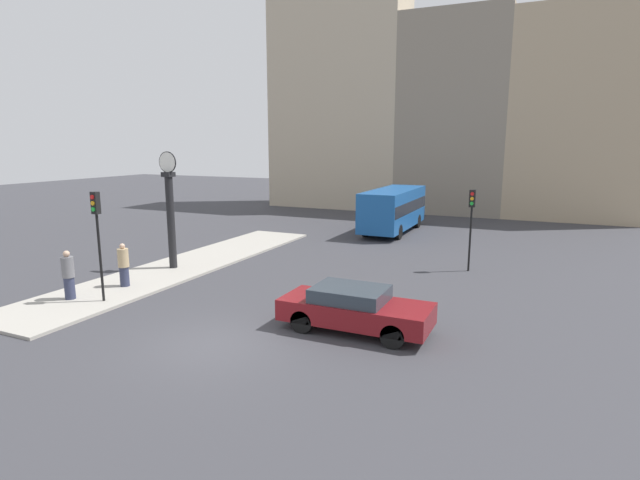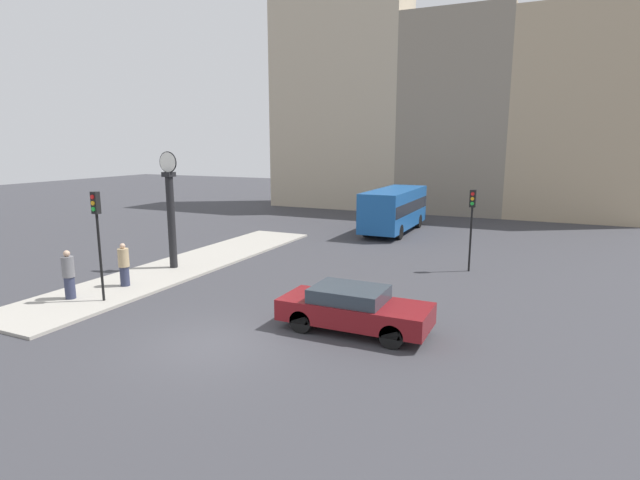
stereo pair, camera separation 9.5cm
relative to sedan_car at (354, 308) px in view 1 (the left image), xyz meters
The scene contains 10 objects.
ground_plane 4.30m from the sedan_car, 140.99° to the right, with size 120.00×120.00×0.00m, color #38383D.
sidewalk_corner 10.88m from the sedan_car, 156.15° to the left, with size 3.46×18.11×0.11m, color #A39E93.
building_row 29.72m from the sedan_car, 98.57° to the left, with size 29.45×5.00×19.89m.
sedan_car is the anchor object (origin of this frame).
bus_distant 17.62m from the sedan_car, 102.62° to the left, with size 2.35×7.51×2.73m.
traffic_light_near 9.36m from the sedan_car, behind, with size 0.26×0.24×3.87m.
traffic_light_far 9.33m from the sedan_car, 76.85° to the left, with size 0.26×0.24×3.63m.
street_clock 10.83m from the sedan_car, 160.36° to the left, with size 0.92×0.44×5.15m.
pedestrian_tan_coat 9.77m from the sedan_car, behind, with size 0.41×0.41×1.70m.
pedestrian_grey_jacket 10.41m from the sedan_car, behind, with size 0.42×0.42×1.77m.
Camera 1 is at (8.32, -10.83, 5.60)m, focal length 28.00 mm.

